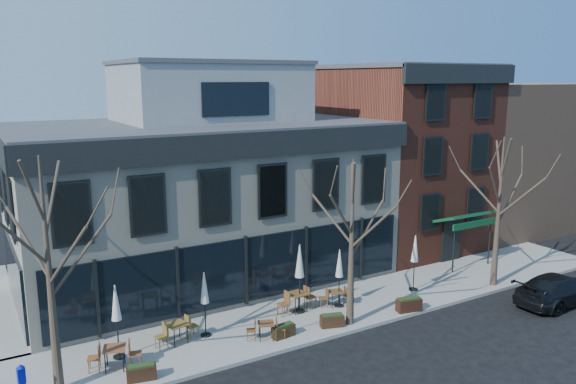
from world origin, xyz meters
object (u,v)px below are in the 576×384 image
cafe_set_0 (115,355)px  umbrella_0 (116,307)px  parked_sedan (559,289)px  call_box (22,383)px

cafe_set_0 → umbrella_0: 1.71m
parked_sedan → call_box: call_box is taller
call_box → cafe_set_0: 3.19m
parked_sedan → cafe_set_0: 19.88m
call_box → umbrella_0: bearing=24.6°
call_box → umbrella_0: umbrella_0 is taller
parked_sedan → cafe_set_0: parked_sedan is taller
parked_sedan → cafe_set_0: (-19.43, 4.20, -0.05)m
call_box → cafe_set_0: bearing=14.6°
call_box → umbrella_0: (3.41, 1.56, 1.28)m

